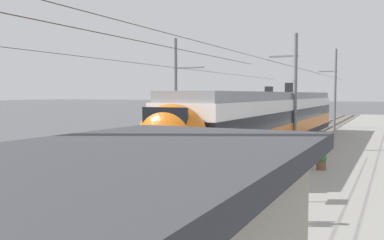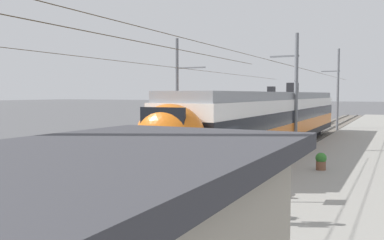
{
  "view_description": "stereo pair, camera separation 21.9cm",
  "coord_description": "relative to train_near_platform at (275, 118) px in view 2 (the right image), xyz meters",
  "views": [
    {
      "loc": [
        -14.06,
        -6.06,
        3.74
      ],
      "look_at": [
        4.86,
        3.32,
        2.4
      ],
      "focal_mm": 38.44,
      "sensor_mm": 36.0,
      "label": 1
    },
    {
      "loc": [
        -13.96,
        -6.25,
        3.74
      ],
      "look_at": [
        4.86,
        3.32,
        2.4
      ],
      "focal_mm": 38.44,
      "sensor_mm": 36.0,
      "label": 2
    }
  ],
  "objects": [
    {
      "name": "track_far",
      "position": [
        -11.71,
        5.62,
        -2.16
      ],
      "size": [
        120.0,
        3.0,
        0.28
      ],
      "color": "#6B6359",
      "rests_on": "ground"
    },
    {
      "name": "track_near",
      "position": [
        -11.71,
        0.0,
        -2.16
      ],
      "size": [
        120.0,
        3.0,
        0.28
      ],
      "color": "#6B6359",
      "rests_on": "ground"
    },
    {
      "name": "train_far_track",
      "position": [
        14.68,
        5.62,
        -0.01
      ],
      "size": [
        24.03,
        2.97,
        4.27
      ],
      "color": "#2D2D30",
      "rests_on": "track_far"
    },
    {
      "name": "catenary_mast_east",
      "position": [
        17.63,
        -1.38,
        2.03
      ],
      "size": [
        38.84,
        1.77,
        8.23
      ],
      "color": "slate",
      "rests_on": "ground"
    },
    {
      "name": "train_near_platform",
      "position": [
        0.0,
        0.0,
        0.0
      ],
      "size": [
        28.26,
        2.86,
        4.27
      ],
      "color": "#2D2D30",
      "rests_on": "track_near"
    },
    {
      "name": "catenary_mast_far_side",
      "position": [
        1.18,
        7.64,
        1.85
      ],
      "size": [
        38.84,
        2.47,
        7.85
      ],
      "color": "slate",
      "rests_on": "ground"
    },
    {
      "name": "passenger_walking",
      "position": [
        -15.34,
        -3.99,
        -0.97
      ],
      "size": [
        0.53,
        0.22,
        1.69
      ],
      "color": "#383842",
      "rests_on": "platform_slab"
    },
    {
      "name": "ground_plane",
      "position": [
        -11.71,
        -0.86,
        -2.23
      ],
      "size": [
        400.0,
        400.0,
        0.0
      ],
      "primitive_type": "plane",
      "color": "#565659"
    },
    {
      "name": "handbag_beside_passenger",
      "position": [
        -14.65,
        -4.25,
        -1.77
      ],
      "size": [
        0.32,
        0.18,
        0.41
      ],
      "color": "black",
      "rests_on": "platform_slab"
    },
    {
      "name": "catenary_mast_mid",
      "position": [
        -0.74,
        -1.37,
        1.65
      ],
      "size": [
        38.84,
        1.77,
        7.37
      ],
      "color": "slate",
      "rests_on": "ground"
    },
    {
      "name": "potted_plant_platform_edge",
      "position": [
        -6.69,
        -3.99,
        -1.48
      ],
      "size": [
        0.49,
        0.49,
        0.79
      ],
      "color": "brown",
      "rests_on": "platform_slab"
    },
    {
      "name": "platform_slab",
      "position": [
        -11.71,
        -5.19,
        -2.07
      ],
      "size": [
        120.0,
        6.59,
        0.31
      ],
      "primitive_type": "cube",
      "color": "gray",
      "rests_on": "ground"
    },
    {
      "name": "platform_sign",
      "position": [
        -13.16,
        -3.37,
        -0.43
      ],
      "size": [
        0.7,
        0.08,
        2.01
      ],
      "color": "#59595B",
      "rests_on": "platform_slab"
    }
  ]
}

